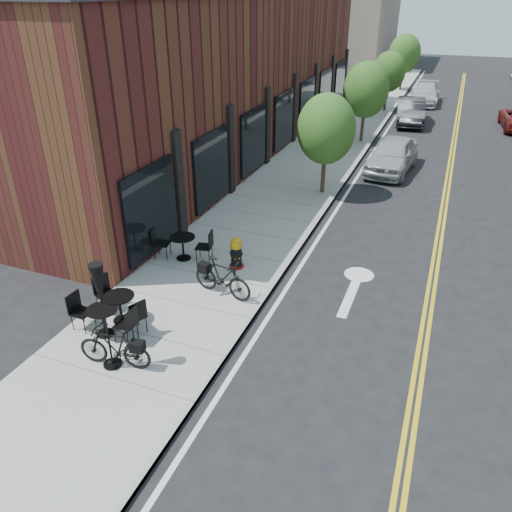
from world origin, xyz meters
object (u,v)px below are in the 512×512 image
at_px(bistro_set_b, 120,304).
at_px(parked_car_b, 411,111).
at_px(fire_hydrant, 236,253).
at_px(bicycle_right, 222,278).
at_px(bicycle_left, 114,347).
at_px(bistro_set_c, 183,244).
at_px(parked_car_c, 425,94).
at_px(parked_car_a, 392,155).
at_px(patio_umbrella, 101,295).
at_px(bistro_set_a, 103,318).

xyz_separation_m(bistro_set_b, parked_car_b, (4.20, 23.59, 0.15)).
distance_m(fire_hydrant, bicycle_right, 1.53).
distance_m(bicycle_left, bistro_set_c, 4.86).
height_order(fire_hydrant, bicycle_left, bicycle_left).
height_order(bistro_set_b, parked_car_c, parked_car_c).
relative_size(bistro_set_b, parked_car_a, 0.40).
height_order(bicycle_right, bistro_set_b, bicycle_right).
bearing_deg(patio_umbrella, bicycle_right, 72.89).
xyz_separation_m(bistro_set_c, parked_car_b, (4.33, 20.25, 0.14)).
bearing_deg(bistro_set_a, bistro_set_b, 88.36).
bearing_deg(parked_car_b, parked_car_a, -95.53).
distance_m(fire_hydrant, bistro_set_c, 1.68).
bearing_deg(bicycle_left, parked_car_a, 158.59).
relative_size(bistro_set_c, parked_car_c, 0.39).
height_order(bistro_set_c, parked_car_c, parked_car_c).
height_order(bistro_set_a, bistro_set_b, bistro_set_b).
xyz_separation_m(parked_car_b, parked_car_c, (0.30, 6.38, -0.06)).
height_order(bicycle_right, bistro_set_c, bicycle_right).
relative_size(bicycle_left, bistro_set_c, 0.91).
bearing_deg(parked_car_c, parked_car_a, -91.50).
bearing_deg(bicycle_right, parked_car_c, 5.57).
distance_m(patio_umbrella, parked_car_b, 25.29).
height_order(bicycle_left, bicycle_right, bicycle_right).
relative_size(bicycle_right, parked_car_c, 0.38).
bearing_deg(bicycle_right, bicycle_left, 175.34).
xyz_separation_m(fire_hydrant, bistro_set_b, (-1.54, -3.45, 0.01)).
distance_m(bistro_set_c, parked_car_c, 27.02).
xyz_separation_m(fire_hydrant, parked_car_a, (2.88, 10.73, 0.17)).
relative_size(parked_car_b, parked_car_c, 0.96).
height_order(fire_hydrant, bicycle_right, bicycle_right).
xyz_separation_m(bicycle_left, patio_umbrella, (-0.10, -0.02, 1.29)).
relative_size(bicycle_left, parked_car_a, 0.37).
height_order(fire_hydrant, parked_car_c, parked_car_c).
bearing_deg(bistro_set_a, parked_car_b, 82.91).
height_order(fire_hydrant, bistro_set_b, fire_hydrant).
bearing_deg(bistro_set_b, bistro_set_c, 116.81).
bearing_deg(fire_hydrant, parked_car_b, 71.83).
distance_m(parked_car_a, parked_car_c, 15.78).
bearing_deg(bicycle_right, fire_hydrant, 20.90).
xyz_separation_m(bicycle_left, bistro_set_b, (-0.86, 1.42, -0.02)).
bearing_deg(patio_umbrella, parked_car_b, 82.18).
bearing_deg(bistro_set_b, fire_hydrant, 90.49).
height_order(bistro_set_c, parked_car_b, parked_car_b).
distance_m(bicycle_left, bicycle_right, 3.49).
xyz_separation_m(bicycle_left, parked_car_a, (3.57, 15.60, 0.14)).
bearing_deg(bistro_set_c, fire_hydrant, -8.22).
bearing_deg(bistro_set_a, bicycle_right, 56.75).
bearing_deg(parked_car_c, patio_umbrella, -98.02).
distance_m(bicycle_left, bistro_set_b, 1.66).
height_order(bicycle_left, patio_umbrella, patio_umbrella).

